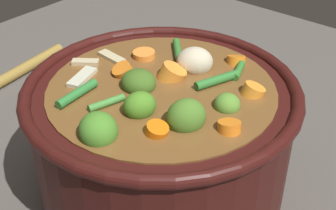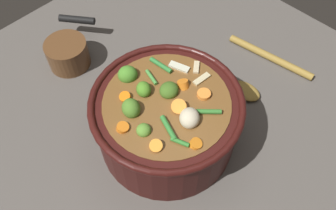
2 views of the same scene
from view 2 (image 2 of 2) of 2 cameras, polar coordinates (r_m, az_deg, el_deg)
The scene contains 4 objects.
ground_plane at distance 0.77m, azimuth -0.18°, elevation -5.27°, with size 1.10×1.10×0.00m, color #514C47.
cooking_pot at distance 0.71m, azimuth -0.22°, elevation -2.35°, with size 0.29×0.29×0.16m.
wooden_spoon at distance 0.89m, azimuth 14.10°, elevation 4.90°, with size 0.22×0.18×0.02m.
small_saucepan at distance 0.90m, azimuth -15.66°, elevation 8.10°, with size 0.15×0.16×0.07m.
Camera 2 is at (0.27, -0.27, 0.67)m, focal length 38.18 mm.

